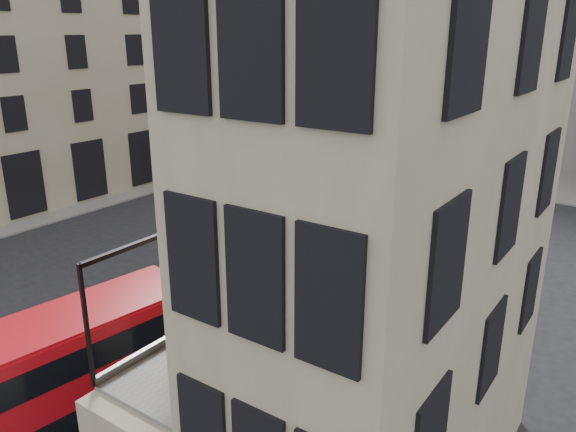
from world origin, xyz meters
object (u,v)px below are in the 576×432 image
Objects in this scene: traffic_light_far at (269,144)px; bicycle at (294,227)px; street_lamp_a at (170,162)px; car_a at (238,214)px; pedestrian_e at (165,182)px; cafe_chair_b at (309,320)px; car_b at (383,216)px; traffic_light_near at (299,222)px; cafe_table_near at (190,339)px; cafe_table_far at (321,251)px; pedestrian_d at (496,191)px; bus_far at (273,153)px; pedestrian_c at (465,157)px; cyclist at (322,217)px; cafe_chair_d at (367,282)px; car_c at (305,173)px; bus_near at (18,400)px; cafe_chair_c at (337,302)px; cafe_chair_a at (242,352)px; street_lamp_b at (392,145)px; cafe_table_mid at (243,299)px; pedestrian_a at (274,166)px; pedestrian_b at (372,168)px.

bicycle is (11.14, -12.33, -1.95)m from traffic_light_far.
traffic_light_far is at bearing 78.69° from street_lamp_a.
pedestrian_e is (-9.15, 2.29, 0.20)m from car_a.
car_b is at bearing 110.29° from cafe_chair_b.
cafe_table_near reaches higher than traffic_light_near.
pedestrian_e is 2.56× the size of cafe_table_far.
traffic_light_near is 18.67m from pedestrian_d.
car_b is (12.41, -4.89, -1.77)m from bus_far.
street_lamp_a is 26.92m from cafe_table_far.
cafe_chair_b is (1.60, 2.70, -0.21)m from cafe_table_near.
pedestrian_c is (-0.31, 28.00, -1.62)m from traffic_light_near.
cafe_chair_d is at bearing -153.33° from cyclist.
pedestrian_e is at bearing 78.48° from bicycle.
car_c is 12.04m from cyclist.
bus_near is 6.92× the size of pedestrian_c.
cafe_chair_c reaches higher than cafe_table_near.
street_lamp_a is 1.30× the size of car_b.
pedestrian_e is at bearing 146.33° from cafe_chair_c.
cafe_chair_b is (7.56, -20.43, 4.17)m from car_b.
cafe_chair_a reaches higher than pedestrian_e.
street_lamp_b is 1.24× the size of car_a.
car_b is 0.84× the size of car_c.
car_b is (14.93, -7.77, -1.75)m from traffic_light_far.
cafe_table_mid reaches higher than street_lamp_b.
cafe_chair_d reaches higher than pedestrian_d.
cafe_chair_a is at bearing 39.88° from pedestrian_e.
car_c is 2.97m from pedestrian_a.
pedestrian_c reaches higher than car_b.
street_lamp_b is 11.00m from bus_far.
pedestrian_c is at bearing -14.50° from pedestrian_d.
cafe_chair_d is (10.61, -14.78, 4.01)m from cyclist.
cafe_table_far is 2.27m from cafe_chair_d.
cafe_chair_b is (1.80, 0.48, -0.28)m from cafe_table_mid.
cyclist is (3.05, -16.48, -1.56)m from street_lamp_b.
pedestrian_b reaches higher than car_a.
cyclist is at bearing -79.53° from street_lamp_b.
street_lamp_b reaches higher than traffic_light_far.
pedestrian_d is at bearing 49.49° from car_b.
car_a is 16.38m from pedestrian_b.
cafe_chair_a is (1.54, -5.94, -0.22)m from cafe_table_far.
cafe_chair_c is at bearing 41.51° from cafe_table_mid.
street_lamp_b is 35.77m from cafe_chair_c.
pedestrian_d reaches higher than car_c.
cafe_chair_b reaches higher than bus_far.
car_a is at bearing 91.46° from car_c.
traffic_light_far is 2.03× the size of pedestrian_e.
traffic_light_near reaches higher than car_b.
street_lamp_a is at bearing -136.65° from pedestrian_a.
cafe_chair_b is at bearing 79.52° from cafe_chair_a.
bus_far is 16.25× the size of cafe_table_near.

